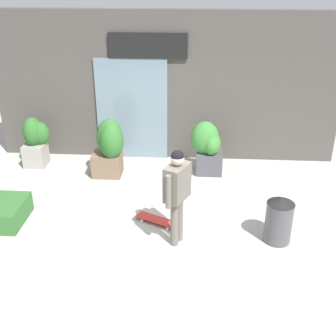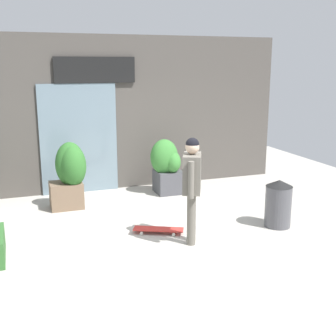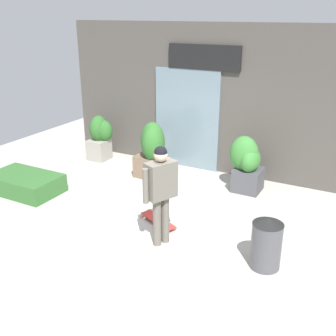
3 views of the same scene
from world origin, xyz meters
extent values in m
plane|color=#B2ADA3|center=(0.00, 0.00, 0.00)|extent=(12.00, 12.00, 0.00)
cube|color=#4C4742|center=(0.00, 2.85, 1.65)|extent=(7.70, 0.25, 3.30)
cube|color=slate|center=(-0.76, 2.71, 1.15)|extent=(1.61, 0.06, 2.31)
cube|color=black|center=(-0.36, 2.69, 2.58)|extent=(1.68, 0.05, 0.53)
cylinder|color=#666056|center=(0.39, -0.71, 0.41)|extent=(0.13, 0.13, 0.82)
cylinder|color=#666056|center=(0.46, -0.56, 0.41)|extent=(0.13, 0.13, 0.82)
cube|color=#6B665B|center=(0.43, -0.64, 1.11)|extent=(0.43, 0.53, 0.58)
cylinder|color=#6B665B|center=(0.31, -0.89, 1.07)|extent=(0.09, 0.09, 0.55)
cylinder|color=#6B665B|center=(0.55, -0.38, 1.07)|extent=(0.09, 0.09, 0.55)
sphere|color=beige|center=(0.43, -0.64, 1.51)|extent=(0.21, 0.21, 0.21)
sphere|color=black|center=(0.43, -0.64, 1.54)|extent=(0.20, 0.20, 0.20)
cube|color=red|center=(0.07, -0.11, 0.07)|extent=(0.83, 0.55, 0.02)
cylinder|color=silver|center=(-0.22, -0.10, 0.03)|extent=(0.06, 0.05, 0.05)
cylinder|color=silver|center=(-0.12, 0.12, 0.03)|extent=(0.06, 0.05, 0.05)
cylinder|color=silver|center=(0.25, -0.33, 0.03)|extent=(0.06, 0.05, 0.05)
cylinder|color=silver|center=(0.36, -0.11, 0.03)|extent=(0.06, 0.05, 0.05)
cube|color=gray|center=(-2.89, 2.10, 0.25)|extent=(0.47, 0.48, 0.51)
ellipsoid|color=#2D6628|center=(-2.77, 2.18, 0.74)|extent=(0.46, 0.39, 0.54)
ellipsoid|color=#2D6628|center=(-2.90, 2.15, 0.78)|extent=(0.42, 0.51, 0.65)
cube|color=brown|center=(-1.18, 1.73, 0.25)|extent=(0.61, 0.51, 0.50)
ellipsoid|color=#2D6628|center=(-1.04, 1.64, 0.83)|extent=(0.50, 0.56, 0.80)
ellipsoid|color=#2D6628|center=(-1.08, 1.69, 0.86)|extent=(0.55, 0.44, 0.85)
cube|color=#47474C|center=(1.00, 2.02, 0.24)|extent=(0.55, 0.56, 0.48)
ellipsoid|color=#387A33|center=(0.90, 1.98, 0.80)|extent=(0.59, 0.47, 0.74)
ellipsoid|color=#387A33|center=(1.04, 1.97, 0.70)|extent=(0.39, 0.60, 0.50)
cylinder|color=#4C4C51|center=(2.08, -0.49, 0.35)|extent=(0.44, 0.44, 0.70)
cone|color=black|center=(2.08, -0.49, 0.76)|extent=(0.45, 0.45, 0.11)
camera|label=1|loc=(0.67, -6.39, 4.15)|focal=45.29mm
camera|label=2|loc=(-2.04, -6.47, 2.70)|focal=46.65mm
camera|label=3|loc=(3.22, -5.60, 3.50)|focal=43.42mm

